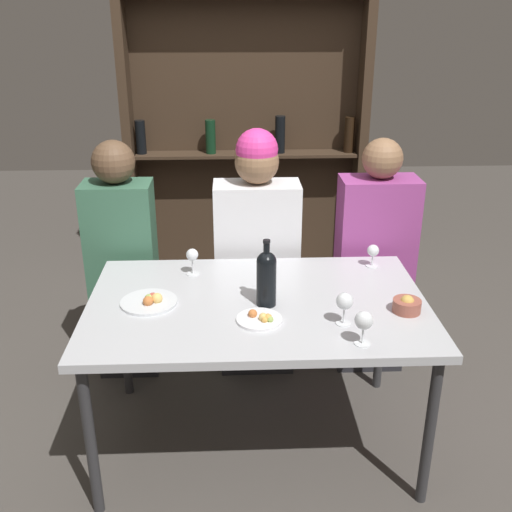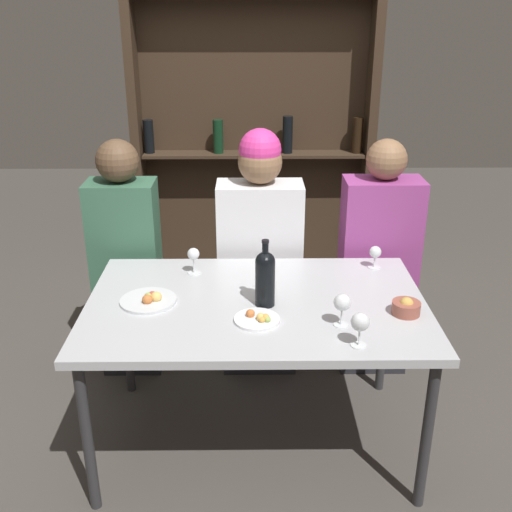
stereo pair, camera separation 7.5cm
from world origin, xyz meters
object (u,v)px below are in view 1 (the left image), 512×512
Objects in this scene: wine_glass_1 at (192,256)px; food_plate_1 at (260,319)px; wine_bottle at (266,276)px; wine_glass_2 at (364,321)px; snack_bowl at (407,305)px; seated_person_right at (374,264)px; wine_glass_3 at (373,252)px; wine_glass_0 at (345,302)px; seated_person_center at (257,258)px; food_plate_0 at (150,301)px; seated_person_left at (123,267)px.

wine_glass_1 is 0.55m from food_plate_1.
wine_bottle is at bearing -44.46° from wine_glass_1.
wine_glass_2 is at bearing -44.41° from wine_bottle.
snack_bowl is 0.09× the size of seated_person_right.
food_plate_1 is 0.14× the size of seated_person_right.
snack_bowl is (0.60, 0.06, 0.02)m from food_plate_1.
wine_glass_2 reaches higher than wine_glass_3.
wine_glass_0 reaches higher than food_plate_1.
wine_glass_3 is 0.09× the size of seated_person_right.
snack_bowl is (0.57, -0.09, -0.10)m from wine_bottle.
wine_glass_2 is 0.10× the size of seated_person_center.
seated_person_center reaches higher than wine_glass_0.
wine_glass_0 is 1.06× the size of wine_glass_1.
wine_glass_3 is at bearing -105.98° from seated_person_right.
food_plate_1 is 1.59× the size of snack_bowl.
food_plate_1 is at bearing -91.54° from seated_person_center.
seated_person_center is 1.04× the size of seated_person_right.
seated_person_right reaches higher than food_plate_0.
wine_bottle reaches higher than snack_bowl.
wine_glass_2 is (0.34, -0.33, -0.04)m from wine_bottle.
seated_person_center reaches higher than wine_glass_2.
seated_person_left is (-1.28, 0.75, -0.14)m from snack_bowl.
wine_bottle is 2.65× the size of wine_glass_3.
seated_person_right is (1.10, 0.64, -0.13)m from food_plate_0.
seated_person_right is (1.33, 0.00, -0.01)m from seated_person_left.
wine_bottle is at bearing 77.25° from food_plate_1.
wine_glass_1 is 0.53× the size of food_plate_0.
wine_glass_0 is 0.60m from wine_glass_3.
seated_person_right reaches higher than wine_glass_2.
wine_glass_0 is at bearing -31.20° from wine_bottle.
wine_glass_3 is at bearing 74.64° from wine_glass_2.
seated_person_left is (-0.71, 0.67, -0.24)m from wine_bottle.
wine_glass_3 is 0.95× the size of snack_bowl.
seated_person_right is (0.08, 0.29, -0.20)m from wine_glass_3.
wine_glass_1 is at bearing -131.94° from seated_person_center.
wine_bottle is 0.70m from seated_person_center.
seated_person_right is at bearing 0.00° from seated_person_left.
seated_person_center is (-0.30, 0.84, -0.17)m from wine_glass_0.
snack_bowl reaches higher than food_plate_1.
seated_person_center is (-0.54, 0.29, -0.15)m from wine_glass_3.
seated_person_left reaches higher than food_plate_0.
seated_person_left is 1.00× the size of seated_person_right.
wine_glass_0 is (0.29, -0.18, -0.04)m from wine_bottle.
wine_glass_1 is at bearing 135.54° from wine_bottle.
wine_bottle is 0.50m from food_plate_0.
seated_person_right is at bearing 20.38° from wine_glass_1.
wine_glass_3 is 0.36m from seated_person_right.
snack_bowl is at bearing -93.39° from seated_person_right.
wine_glass_3 is 0.46× the size of food_plate_0.
wine_glass_1 is 0.69× the size of food_plate_1.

